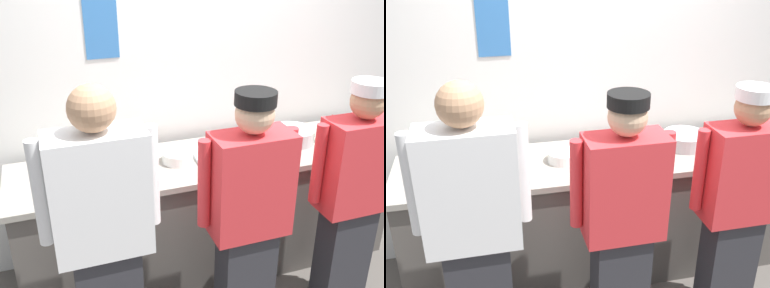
{
  "view_description": "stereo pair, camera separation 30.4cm",
  "coord_description": "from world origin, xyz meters",
  "views": [
    {
      "loc": [
        -1.06,
        -2.25,
        2.3
      ],
      "look_at": [
        -0.15,
        0.38,
        1.04
      ],
      "focal_mm": 41.6,
      "sensor_mm": 36.0,
      "label": 1
    },
    {
      "loc": [
        -0.77,
        -2.33,
        2.3
      ],
      "look_at": [
        -0.15,
        0.38,
        1.04
      ],
      "focal_mm": 41.6,
      "sensor_mm": 36.0,
      "label": 2
    }
  ],
  "objects": [
    {
      "name": "chef_center",
      "position": [
        -0.05,
        -0.32,
        0.86
      ],
      "size": [
        0.59,
        0.24,
        1.62
      ],
      "color": "#2D2D33",
      "rests_on": "ground"
    },
    {
      "name": "prep_counter",
      "position": [
        0.0,
        0.36,
        0.47
      ],
      "size": [
        2.79,
        0.69,
        0.93
      ],
      "color": "#56514C",
      "rests_on": "ground"
    },
    {
      "name": "chef_near_left",
      "position": [
        -0.87,
        -0.31,
        0.92
      ],
      "size": [
        0.63,
        0.24,
        1.73
      ],
      "color": "#2D2D33",
      "rests_on": "ground"
    },
    {
      "name": "chef_far_right",
      "position": [
        0.69,
        -0.29,
        0.85
      ],
      "size": [
        0.58,
        0.24,
        1.59
      ],
      "color": "#2D2D33",
      "rests_on": "ground"
    },
    {
      "name": "squeeze_bottle_spare",
      "position": [
        -0.66,
        0.45,
        1.03
      ],
      "size": [
        0.06,
        0.06,
        0.21
      ],
      "color": "#E5E066",
      "rests_on": "prep_counter"
    },
    {
      "name": "deli_cup",
      "position": [
        -0.68,
        0.18,
        0.98
      ],
      "size": [
        0.09,
        0.09,
        0.09
      ],
      "primitive_type": "cylinder",
      "color": "white",
      "rests_on": "prep_counter"
    },
    {
      "name": "plate_stack_rear",
      "position": [
        -0.86,
        0.42,
        0.96
      ],
      "size": [
        0.21,
        0.21,
        0.06
      ],
      "color": "white",
      "rests_on": "prep_counter"
    },
    {
      "name": "ramekin_green_sauce",
      "position": [
        -0.71,
        0.56,
        0.95
      ],
      "size": [
        0.1,
        0.1,
        0.04
      ],
      "color": "white",
      "rests_on": "prep_counter"
    },
    {
      "name": "ramekin_orange_sauce",
      "position": [
        -1.15,
        0.46,
        0.95
      ],
      "size": [
        0.09,
        0.09,
        0.04
      ],
      "color": "white",
      "rests_on": "prep_counter"
    },
    {
      "name": "squeeze_bottle_secondary",
      "position": [
        0.9,
        0.32,
        1.03
      ],
      "size": [
        0.06,
        0.06,
        0.21
      ],
      "color": "#56A333",
      "rests_on": "prep_counter"
    },
    {
      "name": "wall_back",
      "position": [
        -0.0,
        0.84,
        1.39
      ],
      "size": [
        4.37,
        0.11,
        2.78
      ],
      "color": "white",
      "rests_on": "ground"
    },
    {
      "name": "sheet_tray",
      "position": [
        0.1,
        0.35,
        0.94
      ],
      "size": [
        0.48,
        0.34,
        0.02
      ],
      "primitive_type": "cube",
      "rotation": [
        0.0,
        0.0,
        -0.07
      ],
      "color": "#B7BABF",
      "rests_on": "prep_counter"
    },
    {
      "name": "ramekin_yellow_sauce",
      "position": [
        -0.51,
        0.36,
        0.95
      ],
      "size": [
        0.11,
        0.11,
        0.04
      ],
      "color": "white",
      "rests_on": "prep_counter"
    },
    {
      "name": "squeeze_bottle_primary",
      "position": [
        0.98,
        0.38,
        1.02
      ],
      "size": [
        0.06,
        0.06,
        0.19
      ],
      "color": "red",
      "rests_on": "prep_counter"
    },
    {
      "name": "mixing_bowl_steel",
      "position": [
        0.66,
        0.4,
        0.98
      ],
      "size": [
        0.32,
        0.32,
        0.1
      ],
      "primitive_type": "cylinder",
      "color": "#B7BABF",
      "rests_on": "prep_counter"
    },
    {
      "name": "ramekin_red_sauce",
      "position": [
        1.09,
        0.26,
        0.95
      ],
      "size": [
        0.11,
        0.11,
        0.04
      ],
      "color": "white",
      "rests_on": "prep_counter"
    },
    {
      "name": "plate_stack_front",
      "position": [
        -0.26,
        0.36,
        0.97
      ],
      "size": [
        0.21,
        0.21,
        0.07
      ],
      "color": "white",
      "rests_on": "prep_counter"
    }
  ]
}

